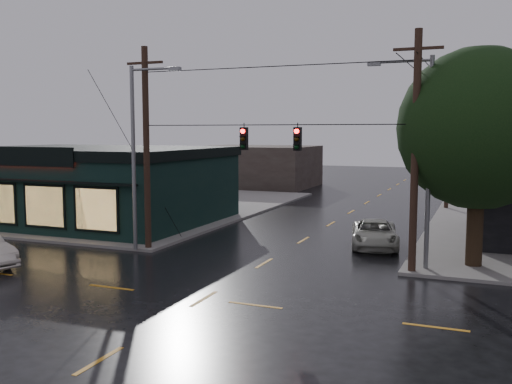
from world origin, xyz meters
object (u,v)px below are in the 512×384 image
at_px(utility_pole_ne, 412,274).
at_px(suv_silver, 375,234).
at_px(corner_tree, 479,129).
at_px(utility_pole_nw, 149,250).

distance_m(utility_pole_ne, suv_silver, 5.72).
xyz_separation_m(utility_pole_ne, suv_silver, (-2.50, 5.10, 0.69)).
xyz_separation_m(corner_tree, utility_pole_nw, (-15.39, -2.02, -6.11)).
relative_size(utility_pole_nw, suv_silver, 2.03).
xyz_separation_m(utility_pole_nw, suv_silver, (10.50, 5.10, 0.69)).
height_order(corner_tree, utility_pole_ne, corner_tree).
height_order(corner_tree, utility_pole_nw, corner_tree).
bearing_deg(corner_tree, suv_silver, 147.82).
height_order(utility_pole_nw, utility_pole_ne, same).
distance_m(corner_tree, suv_silver, 7.92).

